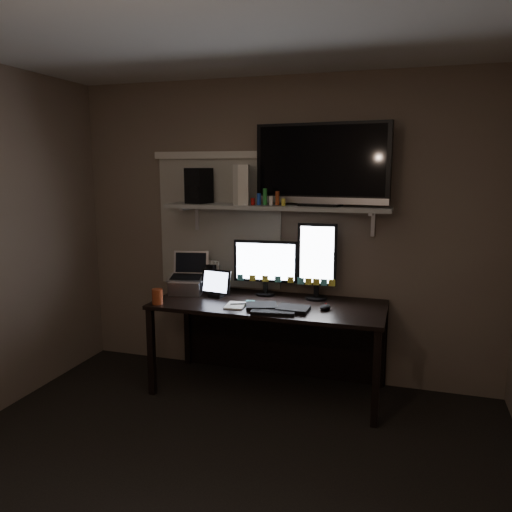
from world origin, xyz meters
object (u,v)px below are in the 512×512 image
at_px(laptop, 186,274).
at_px(cup, 157,297).
at_px(keyboard, 277,308).
at_px(mouse, 325,307).
at_px(tablet, 216,283).
at_px(game_console, 244,185).
at_px(monitor_landscape, 266,267).
at_px(desk, 273,320).
at_px(speaker, 199,186).
at_px(monitor_portrait, 317,261).
at_px(tv, 321,165).

relative_size(laptop, cup, 2.82).
bearing_deg(keyboard, mouse, 8.13).
xyz_separation_m(keyboard, tablet, (-0.57, 0.21, 0.10)).
relative_size(cup, game_console, 0.38).
distance_m(tablet, cup, 0.49).
bearing_deg(tablet, monitor_landscape, 36.61).
distance_m(desk, speaker, 1.27).
xyz_separation_m(monitor_landscape, cup, (-0.72, -0.52, -0.17)).
height_order(monitor_portrait, keyboard, monitor_portrait).
distance_m(desk, mouse, 0.53).
bearing_deg(monitor_portrait, cup, -158.48).
bearing_deg(desk, mouse, -22.39).
xyz_separation_m(cup, speaker, (0.15, 0.51, 0.84)).
bearing_deg(monitor_landscape, keyboard, -68.03).
bearing_deg(tv, cup, -149.33).
bearing_deg(cup, game_console, 42.81).
bearing_deg(speaker, tablet, -25.85).
xyz_separation_m(tablet, cup, (-0.36, -0.33, -0.06)).
bearing_deg(tv, desk, -156.63).
relative_size(tablet, game_console, 0.83).
xyz_separation_m(mouse, tv, (-0.10, 0.29, 1.05)).
distance_m(monitor_portrait, laptop, 1.09).
bearing_deg(monitor_portrait, monitor_landscape, 175.93).
relative_size(keyboard, speaker, 1.67).
distance_m(monitor_landscape, speaker, 0.88).
xyz_separation_m(monitor_landscape, game_console, (-0.18, -0.02, 0.68)).
distance_m(keyboard, tv, 1.15).
relative_size(monitor_landscape, keyboard, 1.09).
bearing_deg(monitor_portrait, tablet, -169.82).
bearing_deg(tv, game_console, -171.69).
distance_m(tablet, speaker, 0.83).
distance_m(keyboard, tablet, 0.62).
bearing_deg(game_console, tv, -14.64).
xyz_separation_m(monitor_landscape, laptop, (-0.65, -0.16, -0.06)).
xyz_separation_m(monitor_portrait, cup, (-1.15, -0.51, -0.25)).
relative_size(monitor_landscape, game_console, 1.67).
bearing_deg(tablet, monitor_portrait, 21.69).
relative_size(mouse, cup, 0.91).
bearing_deg(mouse, cup, -155.63).
relative_size(laptop, game_console, 1.06).
height_order(monitor_portrait, tv, tv).
bearing_deg(tablet, tv, 21.81).
relative_size(mouse, tablet, 0.42).
bearing_deg(cup, speaker, 74.02).
bearing_deg(cup, monitor_landscape, 36.03).
bearing_deg(game_console, laptop, 179.58).
height_order(laptop, game_console, game_console).
bearing_deg(desk, game_console, 162.17).
xyz_separation_m(mouse, cup, (-1.27, -0.23, 0.04)).
relative_size(monitor_portrait, speaker, 2.14).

